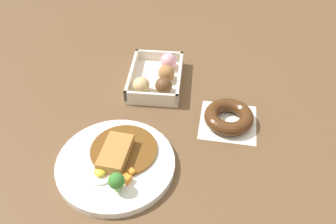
{
  "coord_description": "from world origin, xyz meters",
  "views": [
    {
      "loc": [
        -0.64,
        -0.07,
        0.66
      ],
      "look_at": [
        0.03,
        -0.0,
        0.03
      ],
      "focal_mm": 39.19,
      "sensor_mm": 36.0,
      "label": 1
    }
  ],
  "objects": [
    {
      "name": "donut_box",
      "position": [
        0.18,
        0.04,
        0.02
      ],
      "size": [
        0.2,
        0.14,
        0.06
      ],
      "color": "beige",
      "rests_on": "ground_plane"
    },
    {
      "name": "ground_plane",
      "position": [
        0.0,
        0.0,
        0.0
      ],
      "size": [
        1.6,
        1.6,
        0.0
      ],
      "primitive_type": "plane",
      "color": "brown"
    },
    {
      "name": "chocolate_ring_donut",
      "position": [
        0.04,
        -0.16,
        0.02
      ],
      "size": [
        0.15,
        0.15,
        0.04
      ],
      "color": "white",
      "rests_on": "ground_plane"
    },
    {
      "name": "curry_plate",
      "position": [
        -0.13,
        0.1,
        0.01
      ],
      "size": [
        0.27,
        0.27,
        0.07
      ],
      "color": "white",
      "rests_on": "ground_plane"
    }
  ]
}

